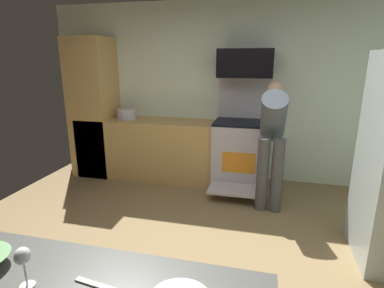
% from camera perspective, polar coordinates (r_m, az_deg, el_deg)
% --- Properties ---
extents(ground_plane, '(5.20, 4.80, 0.02)m').
position_cam_1_polar(ground_plane, '(2.96, -3.06, -21.72)').
color(ground_plane, olive).
extents(wall_back, '(5.20, 0.12, 2.60)m').
position_cam_1_polar(wall_back, '(4.67, 5.05, 9.58)').
color(wall_back, silver).
rests_on(wall_back, ground).
extents(lower_cabinet_run, '(2.40, 0.60, 0.90)m').
position_cam_1_polar(lower_cabinet_run, '(4.71, -6.76, -0.97)').
color(lower_cabinet_run, tan).
rests_on(lower_cabinet_run, ground).
extents(cabinet_column, '(0.60, 0.60, 2.10)m').
position_cam_1_polar(cabinet_column, '(5.02, -17.83, 6.43)').
color(cabinet_column, tan).
rests_on(cabinet_column, ground).
extents(oven_range, '(0.76, 1.03, 1.54)m').
position_cam_1_polar(oven_range, '(4.41, 9.14, -1.38)').
color(oven_range, '#BFB7BF').
rests_on(oven_range, ground).
extents(microwave, '(0.74, 0.38, 0.38)m').
position_cam_1_polar(microwave, '(4.32, 9.96, 14.66)').
color(microwave, black).
rests_on(microwave, oven_range).
extents(person_cook, '(0.31, 0.66, 1.52)m').
position_cam_1_polar(person_cook, '(3.77, 14.78, 1.62)').
color(person_cook, '#4C4C4C').
rests_on(person_cook, ground).
extents(wine_glass_near, '(0.06, 0.06, 0.18)m').
position_cam_1_polar(wine_glass_near, '(1.43, -29.10, -18.20)').
color(wine_glass_near, silver).
rests_on(wine_glass_near, counter_island).
extents(knife_chef, '(0.26, 0.06, 0.01)m').
position_cam_1_polar(knife_chef, '(1.39, -16.40, -24.28)').
color(knife_chef, '#B7BABF').
rests_on(knife_chef, counter_island).
extents(stock_pot, '(0.29, 0.29, 0.15)m').
position_cam_1_polar(stock_pot, '(4.77, -12.14, 5.50)').
color(stock_pot, '#B9B7C6').
rests_on(stock_pot, lower_cabinet_run).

